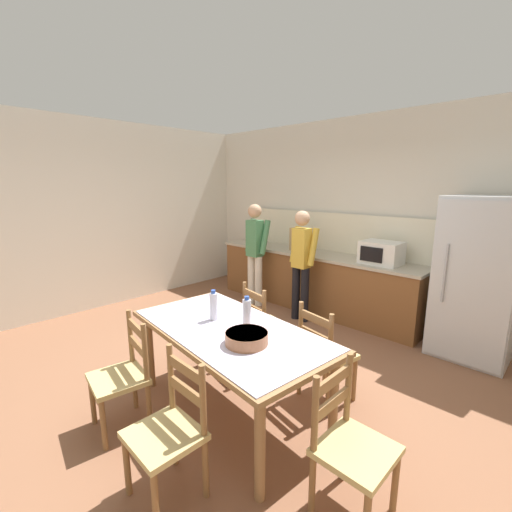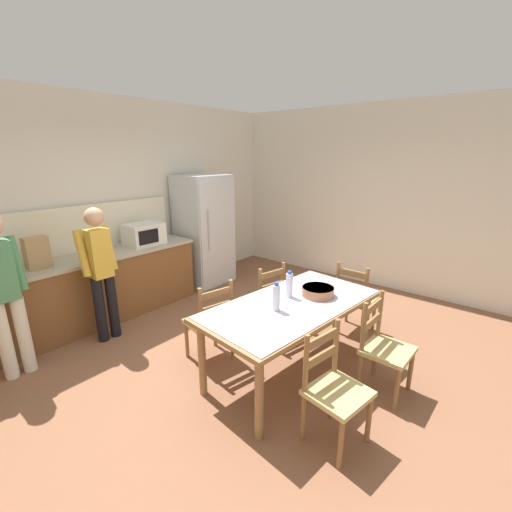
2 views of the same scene
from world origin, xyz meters
name	(u,v)px [view 1 (image 1 of 2)]	position (x,y,z in m)	size (l,w,h in m)	color
ground_plane	(244,382)	(0.00, 0.00, 0.00)	(8.32, 8.32, 0.00)	brown
wall_back	(374,218)	(0.00, 2.66, 1.45)	(6.52, 0.12, 2.90)	silver
wall_left	(98,216)	(-3.26, 0.00, 1.45)	(0.12, 5.20, 2.90)	silver
kitchen_counter	(313,280)	(-0.75, 2.23, 0.45)	(3.42, 0.66, 0.89)	brown
counter_splashback	(326,231)	(-0.74, 2.54, 1.19)	(3.38, 0.03, 0.60)	#EFE8CB
refrigerator	(477,279)	(1.46, 2.19, 0.91)	(0.78, 0.73, 1.82)	silver
microwave	(381,253)	(0.34, 2.21, 1.04)	(0.50, 0.39, 0.30)	white
paper_bag	(298,239)	(-1.02, 2.20, 1.07)	(0.24, 0.16, 0.36)	tan
dining_table	(229,337)	(0.23, -0.39, 0.69)	(1.90, 1.10, 0.77)	olive
bottle_near_centre	(214,306)	(0.01, -0.37, 0.90)	(0.07, 0.07, 0.27)	silver
bottle_off_centre	(247,313)	(0.34, -0.28, 0.90)	(0.07, 0.07, 0.27)	silver
serving_bowl	(247,337)	(0.54, -0.49, 0.82)	(0.32, 0.32, 0.09)	#9E6642
chair_head_end	(350,446)	(1.43, -0.51, 0.44)	(0.40, 0.42, 0.91)	olive
chair_side_far_left	(264,326)	(-0.10, 0.40, 0.44)	(0.49, 0.47, 0.91)	olive
chair_side_near_right	(169,431)	(0.56, -1.18, 0.44)	(0.43, 0.41, 0.91)	olive
chair_side_far_right	(325,354)	(0.71, 0.32, 0.44)	(0.49, 0.47, 0.91)	olive
chair_side_near_left	(123,376)	(-0.25, -1.10, 0.44)	(0.48, 0.46, 0.91)	olive
person_at_sink	(255,249)	(-1.50, 1.71, 0.92)	(0.41, 0.28, 1.63)	silver
person_at_counter	(301,260)	(-0.57, 1.69, 0.89)	(0.40, 0.27, 1.58)	black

